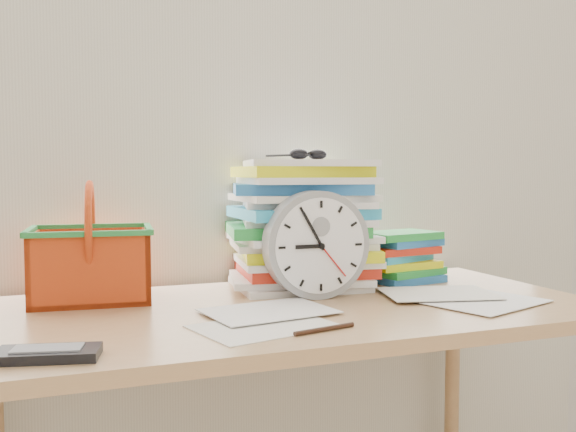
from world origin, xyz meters
name	(u,v)px	position (x,y,z in m)	size (l,w,h in m)	color
curtain	(243,83)	(0.00, 1.98, 1.30)	(2.40, 0.01, 2.50)	silver
desk	(293,337)	(0.00, 1.60, 0.68)	(1.40, 0.70, 0.75)	#AA7D4F
paper_stack	(301,224)	(0.11, 1.82, 0.92)	(0.37, 0.31, 0.33)	white
clock	(316,245)	(0.08, 1.66, 0.88)	(0.26, 0.26, 0.05)	gray
sunglasses	(308,154)	(0.12, 1.79, 1.10)	(0.13, 0.11, 0.03)	black
book_stack	(399,256)	(0.39, 1.80, 0.82)	(0.24, 0.18, 0.14)	white
basket	(91,242)	(-0.43, 1.82, 0.89)	(0.28, 0.21, 0.28)	#E34A16
pen	(324,329)	(-0.03, 1.35, 0.75)	(0.01, 0.01, 0.14)	black
calculator	(48,354)	(-0.53, 1.35, 0.76)	(0.16, 0.08, 0.02)	black
scattered_papers	(293,302)	(0.00, 1.60, 0.76)	(1.26, 0.42, 0.02)	white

